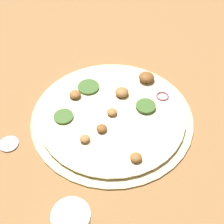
% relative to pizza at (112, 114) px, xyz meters
% --- Properties ---
extents(ground_plane, '(3.00, 3.00, 0.00)m').
position_rel_pizza_xyz_m(ground_plane, '(0.00, -0.00, -0.01)').
color(ground_plane, olive).
extents(pizza, '(0.37, 0.37, 0.03)m').
position_rel_pizza_xyz_m(pizza, '(0.00, 0.00, 0.00)').
color(pizza, beige).
rests_on(pizza, ground_plane).
extents(loose_cap, '(0.04, 0.04, 0.01)m').
position_rel_pizza_xyz_m(loose_cap, '(-0.13, -0.20, -0.00)').
color(loose_cap, '#B2B2B7').
rests_on(loose_cap, ground_plane).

